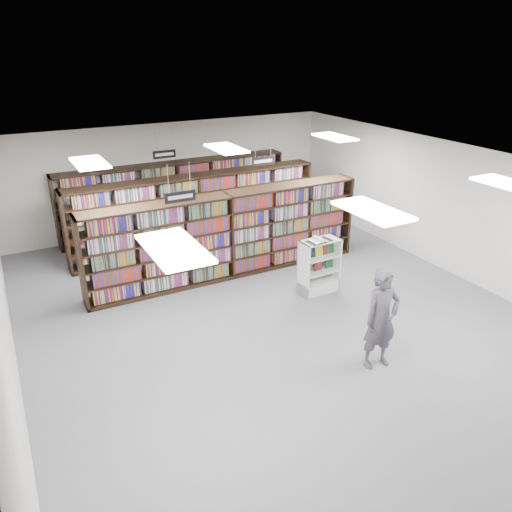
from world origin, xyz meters
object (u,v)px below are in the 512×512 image
endcap_display (318,273)px  shopper (381,319)px  bookshelf_row_near (228,236)px  open_book (319,240)px

endcap_display → shopper: (-0.69, -2.90, 0.49)m
bookshelf_row_near → endcap_display: size_ratio=5.43×
open_book → shopper: (-0.61, -2.82, -0.38)m
endcap_display → bookshelf_row_near: bearing=128.3°
endcap_display → open_book: bearing=-134.6°
endcap_display → open_book: open_book is taller
shopper → endcap_display: bearing=81.8°
open_book → shopper: 2.91m
endcap_display → shopper: size_ratio=0.68×
open_book → bookshelf_row_near: bearing=120.8°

